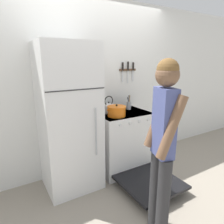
# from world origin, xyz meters

# --- Properties ---
(ground_plane) EXTENTS (14.00, 14.00, 0.00)m
(ground_plane) POSITION_xyz_m (0.00, 0.00, 0.00)
(ground_plane) COLOR gray
(wall_back) EXTENTS (10.00, 0.06, 2.55)m
(wall_back) POSITION_xyz_m (0.00, 0.03, 1.27)
(wall_back) COLOR silver
(wall_back) RESTS_ON ground_plane
(refrigerator) EXTENTS (0.70, 0.66, 1.89)m
(refrigerator) POSITION_xyz_m (-0.53, -0.32, 0.95)
(refrigerator) COLOR white
(refrigerator) RESTS_ON ground_plane
(stove_range) EXTENTS (0.81, 1.34, 0.91)m
(stove_range) POSITION_xyz_m (0.30, -0.34, 0.45)
(stove_range) COLOR white
(stove_range) RESTS_ON ground_plane
(dutch_oven_pot) EXTENTS (0.31, 0.26, 0.17)m
(dutch_oven_pot) POSITION_xyz_m (0.12, -0.42, 0.99)
(dutch_oven_pot) COLOR orange
(dutch_oven_pot) RESTS_ON stove_range
(tea_kettle) EXTENTS (0.24, 0.19, 0.25)m
(tea_kettle) POSITION_xyz_m (0.13, -0.18, 0.99)
(tea_kettle) COLOR silver
(tea_kettle) RESTS_ON stove_range
(utensil_jar) EXTENTS (0.07, 0.07, 0.23)m
(utensil_jar) POSITION_xyz_m (0.50, -0.17, 0.99)
(utensil_jar) COLOR #B7BABF
(utensil_jar) RESTS_ON stove_range
(person) EXTENTS (0.34, 0.40, 1.70)m
(person) POSITION_xyz_m (-0.07, -1.50, 0.97)
(person) COLOR #2D2D30
(person) RESTS_ON ground_plane
(wall_knife_strip) EXTENTS (0.31, 0.03, 0.34)m
(wall_knife_strip) POSITION_xyz_m (0.58, -0.02, 1.54)
(wall_knife_strip) COLOR brown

